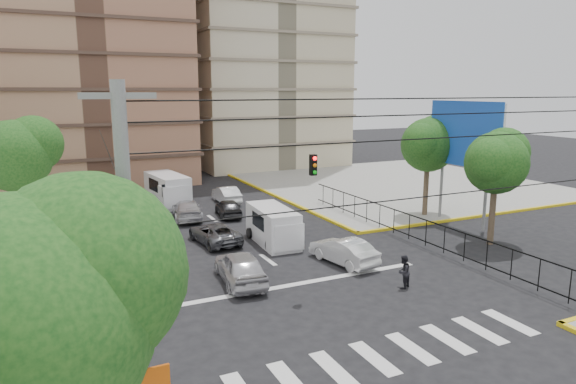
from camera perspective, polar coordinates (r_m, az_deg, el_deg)
ground at (r=23.53m, az=2.67°, el=-11.09°), size 160.00×160.00×0.00m
sidewalk_ne at (r=50.31m, az=12.07°, el=0.88°), size 26.00×26.00×0.15m
crosswalk_stripes at (r=18.97m, az=11.64°, el=-17.12°), size 12.00×2.40×0.01m
stop_line at (r=24.52m, az=1.32°, el=-10.13°), size 13.00×0.40×0.01m
park_fence at (r=31.83m, az=13.25°, el=-5.36°), size 0.10×22.50×1.66m
billboard at (r=35.43m, az=19.11°, el=5.89°), size 0.36×6.20×8.10m
tree_sw_near at (r=9.90m, az=-27.44°, el=-11.93°), size 5.63×4.60×7.57m
tree_park_a at (r=31.80m, az=22.24°, el=3.33°), size 4.41×3.60×6.83m
tree_park_c at (r=37.45m, az=15.41°, el=5.34°), size 4.65×3.80×7.25m
tree_tudor at (r=35.40m, az=-27.96°, el=3.92°), size 5.39×4.40×7.43m
traffic_light_nw at (r=27.70m, az=-19.68°, el=-1.56°), size 0.28×0.22×4.40m
traffic_light_hanging at (r=20.22m, az=5.54°, el=2.55°), size 18.00×9.12×0.92m
utility_pole_sw at (r=11.07m, az=-17.03°, el=-11.49°), size 1.40×0.28×9.00m
van_right_lane at (r=30.20m, az=-1.51°, el=-3.92°), size 2.13×4.83×2.13m
van_left_lane at (r=41.50m, az=-13.16°, el=0.18°), size 2.73×5.55×2.40m
car_silver_front_left at (r=24.49m, az=-5.34°, el=-8.28°), size 2.31×4.71×1.55m
car_white_front_right at (r=27.15m, az=6.19°, el=-6.51°), size 2.15×4.34×1.37m
car_grey_mid_left at (r=30.80m, az=-8.17°, el=-4.55°), size 2.46×4.56×1.22m
car_silver_rear_left at (r=36.73m, az=-11.13°, el=-1.95°), size 2.66×4.91×1.35m
car_darkgrey_mid_right at (r=37.05m, az=-6.65°, el=-1.75°), size 2.04×3.94×1.28m
car_white_rear_right at (r=41.57m, az=-6.86°, el=-0.28°), size 1.59×4.14×1.35m
pedestrian_crosswalk at (r=24.33m, az=12.70°, el=-8.64°), size 0.94×0.86×1.55m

